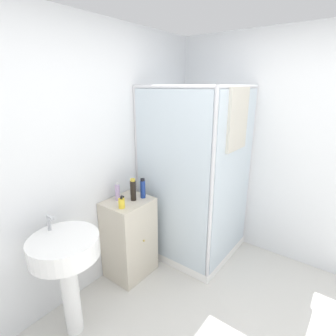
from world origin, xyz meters
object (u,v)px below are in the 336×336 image
(sink, at_px, (66,259))
(shampoo_bottle_tall_black, at_px, (133,190))
(soap_dispenser, at_px, (122,203))
(lotion_bottle_white, at_px, (117,192))
(shampoo_bottle_blue, at_px, (143,188))

(sink, bearing_deg, shampoo_bottle_tall_black, 6.67)
(soap_dispenser, distance_m, lotion_bottle_white, 0.19)
(soap_dispenser, bearing_deg, shampoo_bottle_tall_black, 10.30)
(shampoo_bottle_blue, distance_m, lotion_bottle_white, 0.25)
(sink, xyz_separation_m, lotion_bottle_white, (0.74, 0.22, 0.24))
(shampoo_bottle_tall_black, xyz_separation_m, shampoo_bottle_blue, (0.10, -0.03, -0.01))
(sink, distance_m, lotion_bottle_white, 0.81)
(sink, height_order, shampoo_bottle_tall_black, shampoo_bottle_tall_black)
(shampoo_bottle_tall_black, bearing_deg, soap_dispenser, -169.70)
(sink, relative_size, soap_dispenser, 8.04)
(shampoo_bottle_tall_black, relative_size, lotion_bottle_white, 1.18)
(soap_dispenser, relative_size, shampoo_bottle_tall_black, 0.55)
(soap_dispenser, relative_size, lotion_bottle_white, 0.65)
(shampoo_bottle_blue, relative_size, lotion_bottle_white, 1.08)
(shampoo_bottle_tall_black, xyz_separation_m, lotion_bottle_white, (-0.09, 0.13, -0.03))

